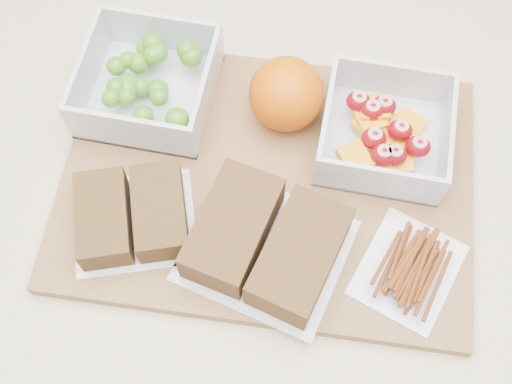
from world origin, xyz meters
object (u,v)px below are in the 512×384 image
(cutting_board, at_px, (267,182))
(sandwich_bag_left, at_px, (132,215))
(grape_container, at_px, (149,82))
(orange, at_px, (286,94))
(pretzel_bag, at_px, (410,266))
(fruit_container, at_px, (383,133))
(sandwich_bag_center, at_px, (266,243))

(cutting_board, distance_m, sandwich_bag_left, 0.14)
(cutting_board, xyz_separation_m, grape_container, (-0.14, 0.08, 0.03))
(grape_container, height_order, orange, orange)
(orange, bearing_deg, pretzel_bag, -45.69)
(cutting_board, bearing_deg, pretzel_bag, -28.20)
(grape_container, distance_m, fruit_container, 0.25)
(pretzel_bag, bearing_deg, grape_container, 153.40)
(cutting_board, relative_size, orange, 5.39)
(orange, height_order, pretzel_bag, orange)
(cutting_board, bearing_deg, fruit_container, 27.40)
(grape_container, xyz_separation_m, orange, (0.15, 0.00, 0.01))
(orange, height_order, sandwich_bag_center, orange)
(cutting_board, xyz_separation_m, sandwich_bag_left, (-0.12, -0.07, 0.03))
(sandwich_bag_left, bearing_deg, fruit_container, 31.08)
(orange, distance_m, sandwich_bag_left, 0.20)
(cutting_board, height_order, pretzel_bag, pretzel_bag)
(cutting_board, distance_m, orange, 0.09)
(sandwich_bag_left, distance_m, pretzel_bag, 0.27)
(fruit_container, height_order, pretzel_bag, fruit_container)
(grape_container, bearing_deg, pretzel_bag, -26.60)
(orange, relative_size, sandwich_bag_center, 0.45)
(fruit_container, bearing_deg, pretzel_bag, -72.78)
(fruit_container, height_order, sandwich_bag_center, fruit_container)
(grape_container, height_order, sandwich_bag_center, grape_container)
(cutting_board, height_order, sandwich_bag_left, sandwich_bag_left)
(cutting_board, bearing_deg, sandwich_bag_left, -151.24)
(fruit_container, height_order, orange, orange)
(fruit_container, distance_m, sandwich_bag_left, 0.27)
(cutting_board, xyz_separation_m, pretzel_bag, (0.15, -0.07, 0.02))
(fruit_container, bearing_deg, grape_container, 177.33)
(sandwich_bag_left, height_order, pretzel_bag, sandwich_bag_left)
(cutting_board, distance_m, fruit_container, 0.13)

